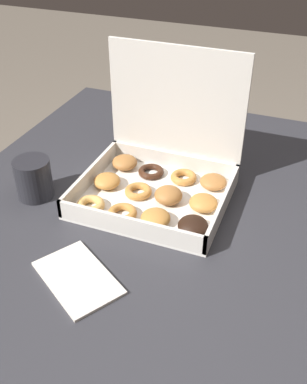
% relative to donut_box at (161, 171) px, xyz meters
% --- Properties ---
extents(ground_plane, '(8.00, 8.00, 0.00)m').
position_rel_donut_box_xyz_m(ground_plane, '(0.02, -0.02, -0.77)').
color(ground_plane, '#6B6054').
extents(dining_table, '(0.96, 1.02, 0.72)m').
position_rel_donut_box_xyz_m(dining_table, '(0.02, -0.02, -0.15)').
color(dining_table, '#2D2D33').
rests_on(dining_table, ground_plane).
extents(donut_box, '(0.32, 0.28, 0.30)m').
position_rel_donut_box_xyz_m(donut_box, '(0.00, 0.00, 0.00)').
color(donut_box, silver).
rests_on(donut_box, dining_table).
extents(coffee_mug, '(0.08, 0.08, 0.09)m').
position_rel_donut_box_xyz_m(coffee_mug, '(-0.26, -0.11, -0.01)').
color(coffee_mug, '#232328').
rests_on(coffee_mug, dining_table).
extents(paper_napkin, '(0.19, 0.17, 0.01)m').
position_rel_donut_box_xyz_m(paper_napkin, '(-0.04, -0.31, -0.05)').
color(paper_napkin, silver).
rests_on(paper_napkin, dining_table).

